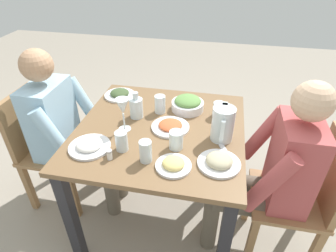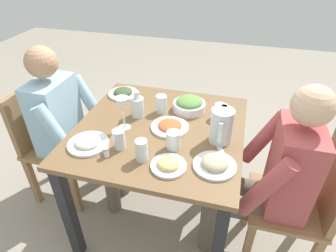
{
  "view_description": "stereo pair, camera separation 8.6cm",
  "coord_description": "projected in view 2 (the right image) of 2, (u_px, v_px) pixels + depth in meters",
  "views": [
    {
      "loc": [
        1.29,
        0.31,
        1.68
      ],
      "look_at": [
        -0.05,
        0.04,
        0.74
      ],
      "focal_mm": 30.06,
      "sensor_mm": 36.0,
      "label": 1
    },
    {
      "loc": [
        1.27,
        0.39,
        1.68
      ],
      "look_at": [
        -0.05,
        0.04,
        0.74
      ],
      "focal_mm": 30.06,
      "sensor_mm": 36.0,
      "label": 2
    }
  ],
  "objects": [
    {
      "name": "dining_table",
      "position": [
        160.0,
        144.0,
        1.69
      ],
      "size": [
        0.95,
        0.95,
        0.76
      ],
      "color": "brown",
      "rests_on": "ground_plane"
    },
    {
      "name": "water_pitcher",
      "position": [
        221.0,
        126.0,
        1.46
      ],
      "size": [
        0.16,
        0.12,
        0.19
      ],
      "color": "silver",
      "rests_on": "dining_table"
    },
    {
      "name": "water_glass_by_pitcher",
      "position": [
        119.0,
        139.0,
        1.43
      ],
      "size": [
        0.06,
        0.06,
        0.11
      ],
      "primitive_type": "cylinder",
      "color": "silver",
      "rests_on": "dining_table"
    },
    {
      "name": "chair_near",
      "position": [
        48.0,
        138.0,
        1.98
      ],
      "size": [
        0.4,
        0.4,
        0.86
      ],
      "color": "#997047",
      "rests_on": "ground_plane"
    },
    {
      "name": "salt_shaker",
      "position": [
        106.0,
        152.0,
        1.39
      ],
      "size": [
        0.03,
        0.03,
        0.05
      ],
      "color": "white",
      "rests_on": "dining_table"
    },
    {
      "name": "chair_far",
      "position": [
        304.0,
        201.0,
        1.52
      ],
      "size": [
        0.4,
        0.4,
        0.86
      ],
      "color": "#997047",
      "rests_on": "ground_plane"
    },
    {
      "name": "ground_plane",
      "position": [
        161.0,
        213.0,
        2.05
      ],
      "size": [
        8.0,
        8.0,
        0.0
      ],
      "primitive_type": "plane",
      "color": "gray"
    },
    {
      "name": "plate_fries",
      "position": [
        169.0,
        164.0,
        1.33
      ],
      "size": [
        0.17,
        0.17,
        0.05
      ],
      "color": "white",
      "rests_on": "dining_table"
    },
    {
      "name": "water_glass_far_right",
      "position": [
        161.0,
        104.0,
        1.73
      ],
      "size": [
        0.07,
        0.07,
        0.11
      ],
      "primitive_type": "cylinder",
      "color": "silver",
      "rests_on": "dining_table"
    },
    {
      "name": "plate_rice_curry",
      "position": [
        170.0,
        126.0,
        1.6
      ],
      "size": [
        0.22,
        0.22,
        0.04
      ],
      "color": "white",
      "rests_on": "dining_table"
    },
    {
      "name": "salad_bowl",
      "position": [
        189.0,
        104.0,
        1.75
      ],
      "size": [
        0.2,
        0.2,
        0.09
      ],
      "color": "white",
      "rests_on": "dining_table"
    },
    {
      "name": "diner_far",
      "position": [
        271.0,
        174.0,
        1.48
      ],
      "size": [
        0.48,
        0.53,
        1.16
      ],
      "color": "#B24C4C",
      "rests_on": "ground_plane"
    },
    {
      "name": "knife_near",
      "position": [
        222.0,
        136.0,
        1.54
      ],
      "size": [
        0.19,
        0.04,
        0.01
      ],
      "primitive_type": "cube",
      "rotation": [
        0.0,
        0.0,
        0.14
      ],
      "color": "silver",
      "rests_on": "dining_table"
    },
    {
      "name": "wine_glass",
      "position": [
        122.0,
        107.0,
        1.53
      ],
      "size": [
        0.08,
        0.08,
        0.2
      ],
      "color": "silver",
      "rests_on": "dining_table"
    },
    {
      "name": "plate_beans",
      "position": [
        215.0,
        164.0,
        1.33
      ],
      "size": [
        0.21,
        0.21,
        0.06
      ],
      "color": "white",
      "rests_on": "dining_table"
    },
    {
      "name": "diner_near",
      "position": [
        70.0,
        126.0,
        1.86
      ],
      "size": [
        0.48,
        0.53,
        1.16
      ],
      "color": "#9EC6E0",
      "rests_on": "ground_plane"
    },
    {
      "name": "water_glass_near_left",
      "position": [
        142.0,
        150.0,
        1.36
      ],
      "size": [
        0.06,
        0.06,
        0.11
      ],
      "primitive_type": "cylinder",
      "color": "silver",
      "rests_on": "dining_table"
    },
    {
      "name": "plate_dolmas",
      "position": [
        123.0,
        93.0,
        1.94
      ],
      "size": [
        0.21,
        0.21,
        0.05
      ],
      "color": "white",
      "rests_on": "dining_table"
    },
    {
      "name": "plate_yoghurt",
      "position": [
        88.0,
        142.0,
        1.47
      ],
      "size": [
        0.22,
        0.22,
        0.05
      ],
      "color": "white",
      "rests_on": "dining_table"
    },
    {
      "name": "fork_near",
      "position": [
        223.0,
        136.0,
        1.54
      ],
      "size": [
        0.17,
        0.08,
        0.01
      ],
      "primitive_type": "cube",
      "rotation": [
        0.0,
        0.0,
        -0.31
      ],
      "color": "silver",
      "rests_on": "dining_table"
    },
    {
      "name": "oil_carafe",
      "position": [
        137.0,
        108.0,
        1.69
      ],
      "size": [
        0.08,
        0.08,
        0.16
      ],
      "color": "silver",
      "rests_on": "dining_table"
    },
    {
      "name": "water_glass_far_left",
      "position": [
        220.0,
        111.0,
        1.68
      ],
      "size": [
        0.07,
        0.07,
        0.09
      ],
      "primitive_type": "cylinder",
      "color": "silver",
      "rests_on": "dining_table"
    },
    {
      "name": "fork_far",
      "position": [
        219.0,
        147.0,
        1.46
      ],
      "size": [
        0.17,
        0.09,
        0.01
      ],
      "primitive_type": "cube",
      "rotation": [
        0.0,
        0.0,
        0.4
      ],
      "color": "silver",
      "rests_on": "dining_table"
    },
    {
      "name": "water_glass_near_right",
      "position": [
        173.0,
        140.0,
        1.43
      ],
      "size": [
        0.07,
        0.07,
        0.1
      ],
      "primitive_type": "cylinder",
      "color": "silver",
      "rests_on": "dining_table"
    }
  ]
}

